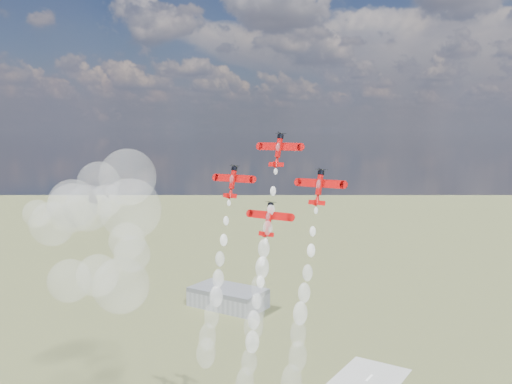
{
  "coord_description": "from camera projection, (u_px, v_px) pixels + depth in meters",
  "views": [
    {
      "loc": [
        88.9,
        -110.79,
        119.75
      ],
      "look_at": [
        4.96,
        20.25,
        101.89
      ],
      "focal_mm": 38.0,
      "sensor_mm": 36.0,
      "label": 1
    }
  ],
  "objects": [
    {
      "name": "hangar",
      "position": [
        228.0,
        297.0,
        368.12
      ],
      "size": [
        50.0,
        28.0,
        13.0
      ],
      "color": "gray",
      "rests_on": "ground"
    },
    {
      "name": "plane_lead",
      "position": [
        279.0,
        149.0,
        154.17
      ],
      "size": [
        13.63,
        5.31,
        9.54
      ],
      "rotation": [
        1.3,
        0.0,
        0.0
      ],
      "color": "#C30A09",
      "rests_on": "ground"
    },
    {
      "name": "plane_left",
      "position": [
        233.0,
        181.0,
        160.68
      ],
      "size": [
        13.63,
        5.31,
        9.54
      ],
      "rotation": [
        1.3,
        0.0,
        0.0
      ],
      "color": "#C30A09",
      "rests_on": "ground"
    },
    {
      "name": "plane_right",
      "position": [
        319.0,
        186.0,
        145.42
      ],
      "size": [
        13.63,
        5.31,
        9.54
      ],
      "rotation": [
        1.3,
        0.0,
        0.0
      ],
      "color": "#C30A09",
      "rests_on": "ground"
    },
    {
      "name": "plane_slot",
      "position": [
        269.0,
        218.0,
        151.93
      ],
      "size": [
        13.63,
        5.31,
        9.54
      ],
      "rotation": [
        1.3,
        0.0,
        0.0
      ],
      "color": "#C30A09",
      "rests_on": "ground"
    },
    {
      "name": "smoke_trail_lead",
      "position": [
        258.0,
        295.0,
        149.68
      ],
      "size": [
        5.14,
        14.29,
        45.15
      ],
      "color": "white",
      "rests_on": "plane_lead"
    },
    {
      "name": "smoke_trail_left",
      "position": [
        211.0,
        323.0,
        156.07
      ],
      "size": [
        5.14,
        14.68,
        45.24
      ],
      "color": "white",
      "rests_on": "plane_left"
    },
    {
      "name": "smoke_trail_right",
      "position": [
        297.0,
        343.0,
        140.9
      ],
      "size": [
        5.63,
        15.15,
        46.16
      ],
      "color": "white",
      "rests_on": "plane_right"
    },
    {
      "name": "smoke_trail_slot",
      "position": [
        248.0,
        370.0,
        147.21
      ],
      "size": [
        5.74,
        14.85,
        46.13
      ],
      "color": "white",
      "rests_on": "plane_slot"
    },
    {
      "name": "drifted_smoke_cloud",
      "position": [
        99.0,
        221.0,
        201.06
      ],
      "size": [
        57.74,
        36.89,
        58.81
      ],
      "color": "white",
      "rests_on": "ground"
    }
  ]
}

